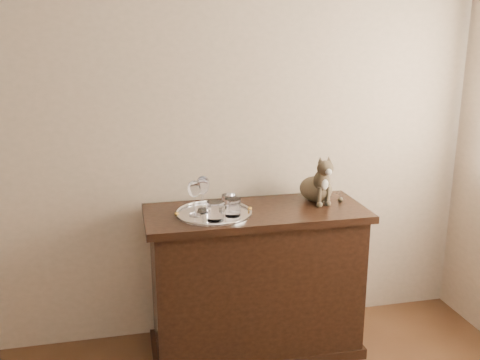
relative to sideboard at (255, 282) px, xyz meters
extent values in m
cube|color=tan|center=(-0.60, 0.31, 0.93)|extent=(4.00, 0.10, 2.70)
cylinder|color=silver|center=(-0.24, -0.03, 0.43)|extent=(0.40, 0.40, 0.01)
cylinder|color=silver|center=(-0.15, -0.09, 0.48)|extent=(0.08, 0.08, 0.09)
cylinder|color=white|center=(-0.25, -0.14, 0.48)|extent=(0.09, 0.09, 0.10)
cylinder|color=silver|center=(-0.15, 0.01, 0.48)|extent=(0.07, 0.07, 0.08)
camera|label=1|loc=(-0.69, -2.66, 1.34)|focal=40.00mm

